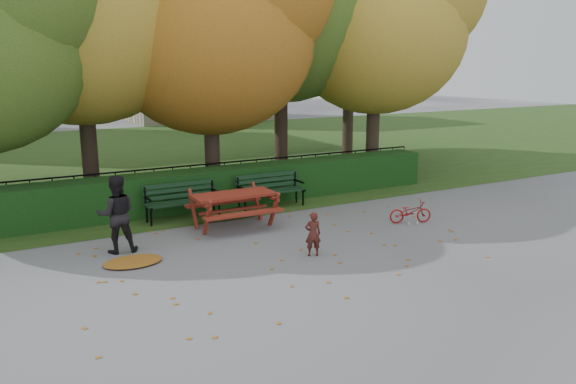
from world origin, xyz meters
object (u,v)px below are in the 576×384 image
bench_right (270,188)px  adult (117,214)px  bicycle (410,212)px  tree_g (361,21)px  child (313,234)px  bench_left (182,198)px  tree_e (389,20)px  picnic_table (233,201)px  tree_c (223,22)px

bench_right → adult: bearing=-157.8°
bicycle → bench_right: bearing=57.5°
tree_g → child: (-8.28, -9.91, -4.93)m
tree_g → bench_left: tree_g is taller
bicycle → tree_e: bearing=-11.7°
picnic_table → bicycle: (3.81, -1.72, -0.36)m
tree_c → child: size_ratio=9.07×
picnic_table → bicycle: bearing=-23.3°
tree_g → bicycle: tree_g is taller
tree_c → tree_e: bearing=-1.9°
child → picnic_table: bearing=-60.1°
picnic_table → adult: (-2.74, -0.51, 0.16)m
tree_g → adult: size_ratio=5.46×
bench_right → adult: adult is taller
tree_e → bench_right: (-5.42, -2.07, -4.56)m
tree_c → tree_g: tree_g is taller
tree_g → bench_left: bearing=-147.8°
tree_e → bicycle: (-3.21, -5.04, -4.82)m
picnic_table → bench_right: bearing=39.2°
picnic_table → bicycle: 4.19m
adult → bicycle: size_ratio=1.55×
tree_e → tree_g: tree_g is taller
tree_c → picnic_table: 5.64m
bench_left → tree_g: bearing=32.2°
tree_c → tree_e: 5.70m
tree_c → tree_g: size_ratio=0.94×
tree_c → tree_e: size_ratio=0.98×
tree_g → picnic_table: 12.41m
tree_g → bicycle: bearing=-119.1°
child → adult: adult is taller
bench_right → tree_e: bearing=20.9°
bench_left → picnic_table: size_ratio=0.95×
bicycle → bench_left: bearing=78.0°
bench_right → bicycle: (2.21, -2.97, -0.25)m
picnic_table → adult: 2.79m
tree_c → adult: size_ratio=5.11×
tree_e → bench_right: 7.38m
tree_e → bench_left: tree_e is taller
tree_g → tree_c: bearing=-153.1°
tree_c → bench_left: tree_c is taller
tree_c → picnic_table: bearing=-110.7°
bench_right → child: 3.99m
tree_e → bicycle: size_ratio=8.07×
tree_e → bench_left: size_ratio=4.53×
tree_g → bench_right: (-7.23, -6.06, -4.85)m
tree_g → child: size_ratio=9.69×
tree_c → tree_g: 8.43m
adult → bench_right: bearing=-148.8°
tree_e → bicycle: 7.68m
bench_right → tree_c: bearing=96.7°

